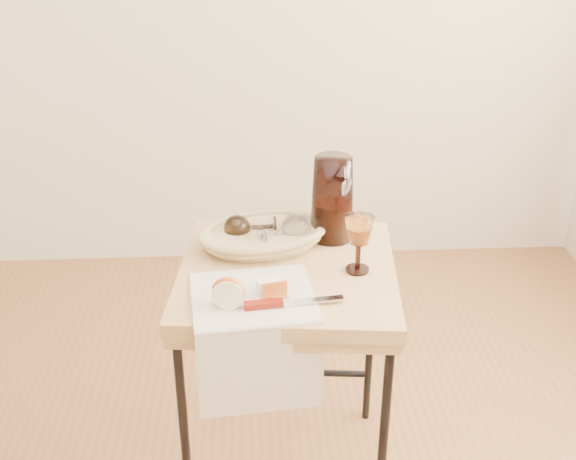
{
  "coord_description": "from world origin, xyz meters",
  "views": [
    {
      "loc": [
        0.26,
        -1.24,
        1.65
      ],
      "look_at": [
        0.35,
        0.37,
        0.84
      ],
      "focal_mm": 44.35,
      "sensor_mm": 36.0,
      "label": 1
    }
  ],
  "objects_px": {
    "goblet_lying_b": "(281,231)",
    "bread_basket": "(264,237)",
    "apple_half": "(229,291)",
    "side_table": "(288,377)",
    "tea_towel": "(253,297)",
    "wine_goblet": "(359,244)",
    "pitcher": "(332,198)",
    "table_knife": "(290,301)",
    "goblet_lying_a": "(253,227)"
  },
  "relations": [
    {
      "from": "tea_towel",
      "to": "goblet_lying_b",
      "type": "xyz_separation_m",
      "value": [
        0.08,
        0.26,
        0.05
      ]
    },
    {
      "from": "goblet_lying_b",
      "to": "pitcher",
      "type": "bearing_deg",
      "value": -3.36
    },
    {
      "from": "tea_towel",
      "to": "goblet_lying_a",
      "type": "xyz_separation_m",
      "value": [
        0.0,
        0.29,
        0.05
      ]
    },
    {
      "from": "tea_towel",
      "to": "wine_goblet",
      "type": "relative_size",
      "value": 1.91
    },
    {
      "from": "pitcher",
      "to": "table_knife",
      "type": "xyz_separation_m",
      "value": [
        -0.14,
        -0.36,
        -0.11
      ]
    },
    {
      "from": "pitcher",
      "to": "table_knife",
      "type": "bearing_deg",
      "value": -90.07
    },
    {
      "from": "bread_basket",
      "to": "wine_goblet",
      "type": "distance_m",
      "value": 0.29
    },
    {
      "from": "goblet_lying_a",
      "to": "pitcher",
      "type": "relative_size",
      "value": 0.44
    },
    {
      "from": "apple_half",
      "to": "table_knife",
      "type": "height_order",
      "value": "apple_half"
    },
    {
      "from": "pitcher",
      "to": "side_table",
      "type": "bearing_deg",
      "value": -107.45
    },
    {
      "from": "side_table",
      "to": "pitcher",
      "type": "bearing_deg",
      "value": 51.72
    },
    {
      "from": "tea_towel",
      "to": "wine_goblet",
      "type": "height_order",
      "value": "wine_goblet"
    },
    {
      "from": "tea_towel",
      "to": "goblet_lying_b",
      "type": "bearing_deg",
      "value": 66.21
    },
    {
      "from": "side_table",
      "to": "pitcher",
      "type": "distance_m",
      "value": 0.53
    },
    {
      "from": "pitcher",
      "to": "wine_goblet",
      "type": "relative_size",
      "value": 1.79
    },
    {
      "from": "tea_towel",
      "to": "goblet_lying_b",
      "type": "relative_size",
      "value": 2.32
    },
    {
      "from": "wine_goblet",
      "to": "apple_half",
      "type": "relative_size",
      "value": 1.94
    },
    {
      "from": "apple_half",
      "to": "side_table",
      "type": "bearing_deg",
      "value": 57.26
    },
    {
      "from": "apple_half",
      "to": "pitcher",
      "type": "bearing_deg",
      "value": 57.75
    },
    {
      "from": "goblet_lying_b",
      "to": "table_knife",
      "type": "bearing_deg",
      "value": -114.68
    },
    {
      "from": "bread_basket",
      "to": "pitcher",
      "type": "xyz_separation_m",
      "value": [
        0.19,
        0.04,
        0.09
      ]
    },
    {
      "from": "goblet_lying_b",
      "to": "table_knife",
      "type": "distance_m",
      "value": 0.3
    },
    {
      "from": "wine_goblet",
      "to": "table_knife",
      "type": "distance_m",
      "value": 0.26
    },
    {
      "from": "table_knife",
      "to": "goblet_lying_a",
      "type": "bearing_deg",
      "value": 96.83
    },
    {
      "from": "wine_goblet",
      "to": "apple_half",
      "type": "bearing_deg",
      "value": -154.98
    },
    {
      "from": "side_table",
      "to": "tea_towel",
      "type": "relative_size",
      "value": 2.41
    },
    {
      "from": "apple_half",
      "to": "table_knife",
      "type": "relative_size",
      "value": 0.34
    },
    {
      "from": "side_table",
      "to": "table_knife",
      "type": "bearing_deg",
      "value": -91.25
    },
    {
      "from": "tea_towel",
      "to": "wine_goblet",
      "type": "distance_m",
      "value": 0.31
    },
    {
      "from": "table_knife",
      "to": "side_table",
      "type": "bearing_deg",
      "value": 81.49
    },
    {
      "from": "side_table",
      "to": "goblet_lying_a",
      "type": "distance_m",
      "value": 0.44
    },
    {
      "from": "tea_towel",
      "to": "apple_half",
      "type": "distance_m",
      "value": 0.08
    },
    {
      "from": "side_table",
      "to": "bread_basket",
      "type": "xyz_separation_m",
      "value": [
        -0.06,
        0.13,
        0.39
      ]
    },
    {
      "from": "tea_towel",
      "to": "pitcher",
      "type": "xyz_separation_m",
      "value": [
        0.23,
        0.32,
        0.12
      ]
    },
    {
      "from": "goblet_lying_b",
      "to": "bread_basket",
      "type": "bearing_deg",
      "value": 132.09
    },
    {
      "from": "table_knife",
      "to": "bread_basket",
      "type": "bearing_deg",
      "value": 92.54
    },
    {
      "from": "apple_half",
      "to": "table_knife",
      "type": "xyz_separation_m",
      "value": [
        0.15,
        -0.01,
        -0.03
      ]
    },
    {
      "from": "pitcher",
      "to": "apple_half",
      "type": "bearing_deg",
      "value": -107.99
    },
    {
      "from": "goblet_lying_a",
      "to": "apple_half",
      "type": "relative_size",
      "value": 1.52
    },
    {
      "from": "wine_goblet",
      "to": "pitcher",
      "type": "bearing_deg",
      "value": 103.34
    },
    {
      "from": "pitcher",
      "to": "wine_goblet",
      "type": "xyz_separation_m",
      "value": [
        0.05,
        -0.2,
        -0.04
      ]
    },
    {
      "from": "bread_basket",
      "to": "wine_goblet",
      "type": "relative_size",
      "value": 2.06
    },
    {
      "from": "goblet_lying_a",
      "to": "pitcher",
      "type": "height_order",
      "value": "pitcher"
    },
    {
      "from": "tea_towel",
      "to": "pitcher",
      "type": "relative_size",
      "value": 1.07
    },
    {
      "from": "bread_basket",
      "to": "goblet_lying_b",
      "type": "height_order",
      "value": "goblet_lying_b"
    },
    {
      "from": "goblet_lying_a",
      "to": "apple_half",
      "type": "height_order",
      "value": "goblet_lying_a"
    },
    {
      "from": "tea_towel",
      "to": "bread_basket",
      "type": "relative_size",
      "value": 0.93
    },
    {
      "from": "wine_goblet",
      "to": "table_knife",
      "type": "xyz_separation_m",
      "value": [
        -0.19,
        -0.16,
        -0.06
      ]
    },
    {
      "from": "bread_basket",
      "to": "goblet_lying_a",
      "type": "bearing_deg",
      "value": 137.49
    },
    {
      "from": "wine_goblet",
      "to": "apple_half",
      "type": "distance_m",
      "value": 0.37
    }
  ]
}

